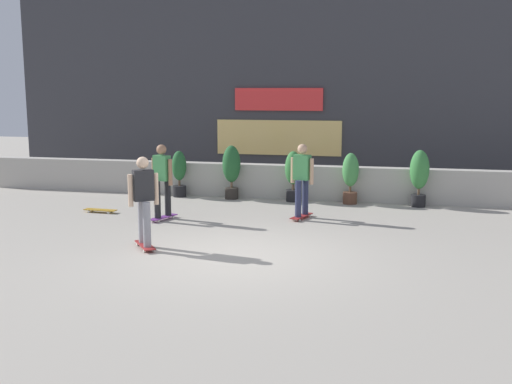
{
  "coord_description": "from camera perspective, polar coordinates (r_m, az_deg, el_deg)",
  "views": [
    {
      "loc": [
        2.74,
        -10.01,
        2.86
      ],
      "look_at": [
        0.0,
        1.5,
        0.9
      ],
      "focal_mm": 42.89,
      "sensor_mm": 36.0,
      "label": 1
    }
  ],
  "objects": [
    {
      "name": "ground_plane",
      "position": [
        10.77,
        -1.86,
        -6.01
      ],
      "size": [
        48.0,
        48.0,
        0.0
      ],
      "primitive_type": "plane",
      "color": "#A8A093"
    },
    {
      "name": "planter_wall",
      "position": [
        16.42,
        3.63,
        0.95
      ],
      "size": [
        18.0,
        0.4,
        0.9
      ],
      "primitive_type": "cube",
      "color": "#B2ADA3",
      "rests_on": "ground"
    },
    {
      "name": "building_backdrop",
      "position": [
        20.2,
        5.67,
        10.47
      ],
      "size": [
        20.0,
        2.08,
        6.5
      ],
      "color": "#38383D",
      "rests_on": "ground"
    },
    {
      "name": "potted_plant_0",
      "position": [
        16.77,
        -7.18,
        1.88
      ],
      "size": [
        0.39,
        0.39,
        1.26
      ],
      "color": "black",
      "rests_on": "ground"
    },
    {
      "name": "potted_plant_1",
      "position": [
        16.29,
        -2.3,
        2.23
      ],
      "size": [
        0.48,
        0.48,
        1.43
      ],
      "color": "#2D2823",
      "rests_on": "ground"
    },
    {
      "name": "potted_plant_2",
      "position": [
        15.94,
        3.48,
        1.74
      ],
      "size": [
        0.43,
        0.43,
        1.32
      ],
      "color": "black",
      "rests_on": "ground"
    },
    {
      "name": "potted_plant_3",
      "position": [
        15.76,
        8.8,
        1.52
      ],
      "size": [
        0.42,
        0.42,
        1.31
      ],
      "color": "brown",
      "rests_on": "ground"
    },
    {
      "name": "potted_plant_4",
      "position": [
        15.7,
        14.99,
        1.61
      ],
      "size": [
        0.47,
        0.47,
        1.42
      ],
      "color": "black",
      "rests_on": "ground"
    },
    {
      "name": "skater_far_left",
      "position": [
        13.72,
        -8.75,
        1.26
      ],
      "size": [
        0.54,
        0.82,
        1.7
      ],
      "color": "#72338C",
      "rests_on": "ground"
    },
    {
      "name": "skater_foreground",
      "position": [
        11.26,
        -10.44,
        -0.56
      ],
      "size": [
        0.65,
        0.75,
        1.7
      ],
      "color": "maroon",
      "rests_on": "ground"
    },
    {
      "name": "skater_mid_plaza",
      "position": [
        13.72,
        4.32,
        1.34
      ],
      "size": [
        0.54,
        0.82,
        1.7
      ],
      "color": "maroon",
      "rests_on": "ground"
    },
    {
      "name": "skateboard_near_camera",
      "position": [
        15.0,
        -14.32,
        -1.64
      ],
      "size": [
        0.81,
        0.24,
        0.08
      ],
      "color": "#BF8C26",
      "rests_on": "ground"
    }
  ]
}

